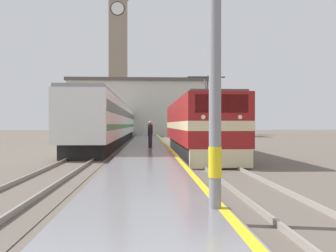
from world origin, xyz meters
TOP-DOWN VIEW (x-y plane):
  - ground_plane at (0.00, 30.00)m, footprint 200.00×200.00m
  - platform at (0.00, 25.00)m, footprint 3.24×140.00m
  - rail_track_near at (3.20, 25.00)m, footprint 2.84×140.00m
  - rail_track_far at (-3.59, 25.00)m, footprint 2.84×140.00m
  - locomotive_train at (3.20, 22.55)m, footprint 2.92×17.91m
  - passenger_train at (-3.59, 37.77)m, footprint 2.92×40.86m
  - catenary_mast at (1.40, 4.56)m, footprint 2.17×0.26m
  - person_on_platform at (0.20, 27.45)m, footprint 0.34×0.34m
  - second_waiting_passenger at (0.20, 24.43)m, footprint 0.34×0.34m
  - clock_tower at (-5.63, 73.04)m, footprint 4.22×4.22m
  - station_building at (-1.37, 60.27)m, footprint 22.43×6.85m

SIDE VIEW (x-z plane):
  - ground_plane at x=0.00m, z-range 0.00..0.00m
  - rail_track_near at x=3.20m, z-range -0.05..0.11m
  - rail_track_far at x=-3.59m, z-range -0.05..0.11m
  - platform at x=0.00m, z-range 0.00..0.35m
  - person_on_platform at x=0.20m, z-range 0.38..1.96m
  - second_waiting_passenger at x=0.20m, z-range 0.40..2.27m
  - locomotive_train at x=3.20m, z-range -0.44..4.13m
  - passenger_train at x=-3.59m, z-range 0.15..4.26m
  - catenary_mast at x=1.40m, z-range 0.33..8.15m
  - station_building at x=-1.37m, z-range 0.03..9.19m
  - clock_tower at x=-5.63m, z-range 0.75..29.93m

